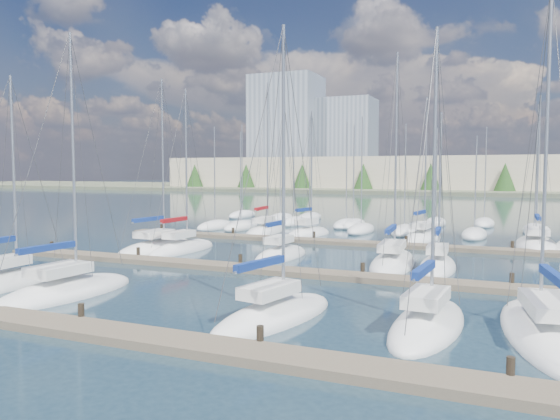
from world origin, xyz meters
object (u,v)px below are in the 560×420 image
at_px(sailboat_f, 545,333).
at_px(sailboat_i, 182,249).
at_px(sailboat_q, 536,245).
at_px(sailboat_p, 422,238).
at_px(sailboat_k, 393,263).
at_px(sailboat_n, 265,231).
at_px(sailboat_l, 438,267).
at_px(sailboat_b, 7,283).
at_px(sailboat_d, 274,316).
at_px(sailboat_h, 158,248).
at_px(sailboat_o, 308,234).
at_px(sailboat_e, 428,325).
at_px(sailboat_c, 66,292).
at_px(sailboat_j, 281,255).

xyz_separation_m(sailboat_f, sailboat_i, (-24.40, 12.97, 0.02)).
bearing_deg(sailboat_q, sailboat_p, 173.56).
distance_m(sailboat_p, sailboat_q, 9.20).
relative_size(sailboat_k, sailboat_n, 0.94).
bearing_deg(sailboat_q, sailboat_i, -153.02).
distance_m(sailboat_i, sailboat_l, 18.96).
distance_m(sailboat_p, sailboat_b, 33.52).
distance_m(sailboat_f, sailboat_l, 13.90).
height_order(sailboat_p, sailboat_d, sailboat_p).
height_order(sailboat_p, sailboat_i, sailboat_p).
relative_size(sailboat_k, sailboat_h, 1.05).
relative_size(sailboat_o, sailboat_d, 0.97).
bearing_deg(sailboat_h, sailboat_i, 14.54).
distance_m(sailboat_b, sailboat_o, 28.48).
xyz_separation_m(sailboat_k, sailboat_o, (-10.69, 13.11, 0.01)).
relative_size(sailboat_h, sailboat_b, 1.16).
height_order(sailboat_p, sailboat_e, sailboat_p).
distance_m(sailboat_k, sailboat_i, 16.09).
bearing_deg(sailboat_o, sailboat_i, -100.06).
bearing_deg(sailboat_c, sailboat_q, 55.77).
xyz_separation_m(sailboat_e, sailboat_c, (-17.42, -1.13, -0.01)).
distance_m(sailboat_h, sailboat_e, 25.89).
relative_size(sailboat_b, sailboat_i, 0.91).
height_order(sailboat_b, sailboat_j, sailboat_b).
height_order(sailboat_q, sailboat_l, sailboat_q).
bearing_deg(sailboat_l, sailboat_n, 139.61).
bearing_deg(sailboat_p, sailboat_j, -112.07).
height_order(sailboat_e, sailboat_d, sailboat_d).
distance_m(sailboat_p, sailboat_n, 15.19).
distance_m(sailboat_p, sailboat_c, 31.72).
distance_m(sailboat_k, sailboat_c, 19.90).
xyz_separation_m(sailboat_b, sailboat_n, (2.40, 28.05, 0.02)).
distance_m(sailboat_j, sailboat_o, 13.42).
bearing_deg(sailboat_q, sailboat_n, 178.04).
xyz_separation_m(sailboat_h, sailboat_o, (7.38, 13.58, 0.02)).
height_order(sailboat_i, sailboat_n, sailboat_n).
height_order(sailboat_q, sailboat_e, sailboat_q).
distance_m(sailboat_e, sailboat_i, 24.38).
xyz_separation_m(sailboat_k, sailboat_h, (-18.08, -0.47, -0.01)).
bearing_deg(sailboat_f, sailboat_q, 79.57).
relative_size(sailboat_e, sailboat_n, 0.80).
xyz_separation_m(sailboat_i, sailboat_l, (18.96, -0.18, -0.01)).
height_order(sailboat_b, sailboat_o, sailboat_o).
bearing_deg(sailboat_i, sailboat_e, -32.64).
bearing_deg(sailboat_q, sailboat_f, -92.45).
height_order(sailboat_f, sailboat_j, sailboat_f).
xyz_separation_m(sailboat_q, sailboat_i, (-25.01, -13.36, 0.03)).
relative_size(sailboat_n, sailboat_d, 1.21).
distance_m(sailboat_b, sailboat_d, 15.94).
distance_m(sailboat_f, sailboat_k, 15.53).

